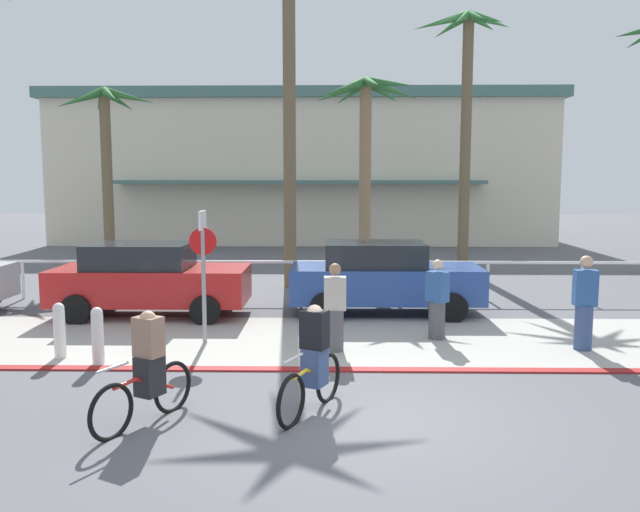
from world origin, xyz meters
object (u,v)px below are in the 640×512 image
Objects in this scene: palm_tree_5 at (466,78)px; bollard_1 at (98,335)px; palm_tree_4 at (365,122)px; car_red_1 at (149,279)px; bollard_0 at (59,330)px; cyclist_red_0 at (147,370)px; cyclist_yellow_1 at (313,362)px; pedestrian_1 at (584,307)px; palm_tree_2 at (106,136)px; pedestrian_2 at (335,311)px; stop_sign_bike_lane at (203,257)px; pedestrian_0 at (437,303)px; palm_tree_3 at (288,30)px; car_blue_2 at (383,277)px.

bollard_1 is at bearing -126.05° from palm_tree_5.
palm_tree_4 is 8.41m from car_red_1.
car_red_1 is (-5.21, -5.26, -3.99)m from palm_tree_4.
cyclist_red_0 is at bearing -51.18° from bollard_0.
bollard_0 is at bearing -123.17° from palm_tree_4.
pedestrian_1 reaches higher than cyclist_yellow_1.
pedestrian_2 is at bearing -53.82° from palm_tree_2.
cyclist_red_0 is (2.39, -2.97, 0.18)m from bollard_0.
cyclist_red_0 is (0.04, -4.04, -0.98)m from stop_sign_bike_lane.
palm_tree_3 is at bearing 118.17° from pedestrian_0.
pedestrian_1 is at bearing 4.33° from bollard_0.
car_red_1 reaches higher than pedestrian_0.
car_red_1 is at bearing 80.83° from bollard_0.
palm_tree_4 reaches higher than pedestrian_0.
car_blue_2 reaches higher than cyclist_yellow_1.
palm_tree_2 is 11.97m from car_blue_2.
palm_tree_4 is 3.78× the size of pedestrian_2.
car_blue_2 is (-3.25, -7.26, -5.61)m from palm_tree_5.
car_blue_2 is 2.68× the size of pedestrian_2.
pedestrian_1 is at bearing -43.12° from car_blue_2.
palm_tree_3 reaches higher than car_blue_2.
stop_sign_bike_lane is 0.30× the size of palm_tree_5.
pedestrian_0 is 0.97× the size of pedestrian_2.
stop_sign_bike_lane is 3.19m from car_red_1.
pedestrian_2 reaches higher than bollard_0.
cyclist_red_0 is 1.00× the size of pedestrian_2.
palm_tree_3 is (2.75, 8.02, 6.76)m from bollard_1.
car_red_1 is (-8.65, -7.60, -5.61)m from palm_tree_5.
pedestrian_2 is at bearing -11.87° from stop_sign_bike_lane.
palm_tree_4 reaches higher than pedestrian_2.
palm_tree_5 is 11.53m from pedestrian_0.
car_red_1 is 7.30m from cyclist_yellow_1.
pedestrian_1 is at bearing 2.16° from pedestrian_2.
bollard_1 is 6.74m from car_blue_2.
palm_tree_3 is at bearing 95.49° from cyclist_yellow_1.
cyclist_yellow_1 is at bearing -96.28° from palm_tree_4.
car_red_1 is at bearing -126.27° from palm_tree_3.
bollard_0 is at bearing 128.82° from cyclist_red_0.
cyclist_red_0 is 1.02× the size of pedestrian_0.
palm_tree_4 is at bearing 45.29° from car_red_1.
stop_sign_bike_lane is 1.45× the size of pedestrian_1.
bollard_1 is at bearing -118.35° from palm_tree_4.
cyclist_red_0 is (-6.84, -14.18, -5.78)m from palm_tree_5.
bollard_0 is 0.57× the size of pedestrian_1.
stop_sign_bike_lane is 0.26× the size of palm_tree_3.
palm_tree_4 reaches higher than cyclist_yellow_1.
palm_tree_5 is 5.30× the size of cyclist_red_0.
stop_sign_bike_lane is 2.41m from bollard_1.
stop_sign_bike_lane is 4.16m from cyclist_red_0.
stop_sign_bike_lane is 1.57× the size of cyclist_red_0.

